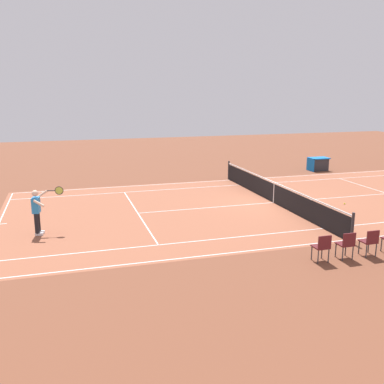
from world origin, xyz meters
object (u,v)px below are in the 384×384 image
(spectator_chair_3, at_px, (347,243))
(equipment_cart_tarped, at_px, (318,164))
(spectator_chair_4, at_px, (322,246))
(tennis_player_near, at_px, (37,210))
(tennis_net, at_px, (274,192))
(spectator_chair_2, at_px, (370,241))
(tennis_ball, at_px, (345,204))

(spectator_chair_3, distance_m, equipment_cart_tarped, 15.87)
(spectator_chair_4, relative_size, equipment_cart_tarped, 0.70)
(tennis_player_near, height_order, spectator_chair_3, tennis_player_near)
(tennis_net, height_order, spectator_chair_3, tennis_net)
(spectator_chair_4, bearing_deg, spectator_chair_3, 180.00)
(spectator_chair_3, relative_size, equipment_cart_tarped, 0.70)
(spectator_chair_2, xyz_separation_m, spectator_chair_4, (1.71, 0.00, 0.00))
(tennis_ball, bearing_deg, equipment_cart_tarped, -114.52)
(spectator_chair_3, bearing_deg, spectator_chair_4, 0.00)
(tennis_net, height_order, tennis_player_near, tennis_player_near)
(tennis_player_near, xyz_separation_m, spectator_chair_2, (-10.08, 5.26, -0.41))
(tennis_ball, bearing_deg, tennis_player_near, 2.25)
(spectator_chair_3, bearing_deg, tennis_ball, -125.22)
(spectator_chair_4, bearing_deg, tennis_player_near, -32.18)
(spectator_chair_3, xyz_separation_m, equipment_cart_tarped, (-7.76, -13.85, -0.08))
(tennis_ball, distance_m, equipment_cart_tarped, 8.87)
(tennis_ball, relative_size, spectator_chair_3, 0.08)
(tennis_ball, xyz_separation_m, spectator_chair_3, (4.08, 5.78, 0.49))
(spectator_chair_4, bearing_deg, tennis_ball, -130.50)
(spectator_chair_2, distance_m, spectator_chair_4, 1.71)
(tennis_net, distance_m, equipment_cart_tarped, 9.55)
(spectator_chair_2, relative_size, equipment_cart_tarped, 0.70)
(spectator_chair_3, bearing_deg, spectator_chair_2, 180.00)
(spectator_chair_3, bearing_deg, tennis_net, -98.90)
(tennis_net, xyz_separation_m, tennis_player_near, (10.32, 1.75, 0.44))
(tennis_player_near, bearing_deg, spectator_chair_4, 147.82)
(tennis_net, xyz_separation_m, spectator_chair_4, (1.95, 7.01, 0.03))
(tennis_ball, relative_size, spectator_chair_2, 0.08)
(tennis_net, height_order, spectator_chair_4, tennis_net)
(tennis_player_near, bearing_deg, equipment_cart_tarped, -153.18)
(spectator_chair_2, xyz_separation_m, equipment_cart_tarped, (-6.90, -13.85, -0.08))
(tennis_net, distance_m, tennis_player_near, 10.47)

